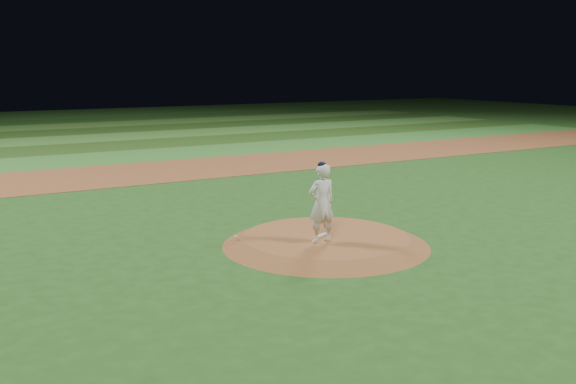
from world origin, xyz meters
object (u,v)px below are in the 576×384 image
(pitcher_on_mound, at_px, (322,203))
(pitchers_mound, at_px, (326,240))
(pitching_rubber, at_px, (321,235))
(rosin_bag, at_px, (236,237))

(pitcher_on_mound, bearing_deg, pitchers_mound, 46.07)
(pitchers_mound, relative_size, pitcher_on_mound, 2.64)
(pitchers_mound, xyz_separation_m, pitcher_on_mound, (-0.43, -0.45, 1.15))
(pitchers_mound, relative_size, pitching_rubber, 10.34)
(pitchers_mound, bearing_deg, pitching_rubber, 146.66)
(pitching_rubber, bearing_deg, pitcher_on_mound, -147.04)
(pitchers_mound, relative_size, rosin_bag, 50.93)
(pitcher_on_mound, bearing_deg, pitching_rubber, 57.89)
(pitchers_mound, height_order, rosin_bag, rosin_bag)
(pitchers_mound, xyz_separation_m, rosin_bag, (-2.16, 1.01, 0.15))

